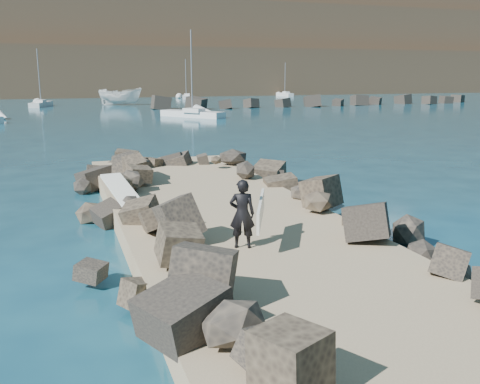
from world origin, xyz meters
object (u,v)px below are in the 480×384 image
Objects in this scene: surfboard_resting at (122,194)px; sailboat_d at (186,97)px; boat_imported at (120,96)px; surfer_with_board at (245,213)px.

sailboat_d is (20.85, 80.14, -0.69)m from surfboard_resting.
sailboat_d is (13.48, 15.48, -0.88)m from boat_imported.
boat_imported is 3.49× the size of surfer_with_board.
surfboard_resting is 1.37× the size of surfer_with_board.
surfboard_resting is 82.81m from sailboat_d.
sailboat_d reaches higher than surfboard_resting.
sailboat_d is at bearing 77.59° from surfer_with_board.
surfboard_resting is 0.35× the size of sailboat_d.
surfer_with_board is at bearing -102.41° from sailboat_d.
surfboard_resting is 0.39× the size of boat_imported.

